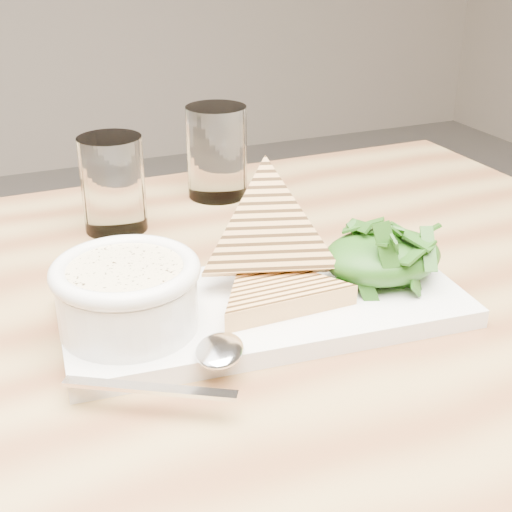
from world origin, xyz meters
name	(u,v)px	position (x,y,z in m)	size (l,w,h in m)	color
table_top	(151,341)	(-0.04, 0.23, 0.73)	(1.12, 0.75, 0.04)	#9A7947
table_leg_br	(398,369)	(0.47, 0.56, 0.35)	(0.06, 0.06, 0.71)	#9A7947
platter	(265,307)	(0.06, 0.20, 0.75)	(0.35, 0.16, 0.02)	silver
soup_bowl	(128,303)	(-0.06, 0.20, 0.78)	(0.11, 0.11, 0.04)	silver
soup	(125,272)	(-0.06, 0.20, 0.81)	(0.10, 0.10, 0.01)	beige
bowl_rim	(125,270)	(-0.06, 0.20, 0.81)	(0.12, 0.12, 0.01)	silver
sandwich_flat	(275,291)	(0.07, 0.20, 0.77)	(0.14, 0.14, 0.02)	tan
sandwich_lean	(269,234)	(0.08, 0.23, 0.81)	(0.14, 0.14, 0.08)	tan
salad_base	(382,256)	(0.17, 0.20, 0.78)	(0.11, 0.09, 0.04)	#0F3A0E
arugula_pile	(383,251)	(0.17, 0.20, 0.79)	(0.11, 0.10, 0.05)	#2C5616
spoon_bowl	(220,350)	(-0.01, 0.13, 0.77)	(0.04, 0.05, 0.01)	silver
spoon_handle	(150,388)	(-0.07, 0.11, 0.77)	(0.13, 0.01, 0.00)	silver
glass_near	(113,184)	(-0.02, 0.45, 0.80)	(0.07, 0.07, 0.11)	white
glass_far	(217,152)	(0.13, 0.51, 0.80)	(0.07, 0.07, 0.11)	white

